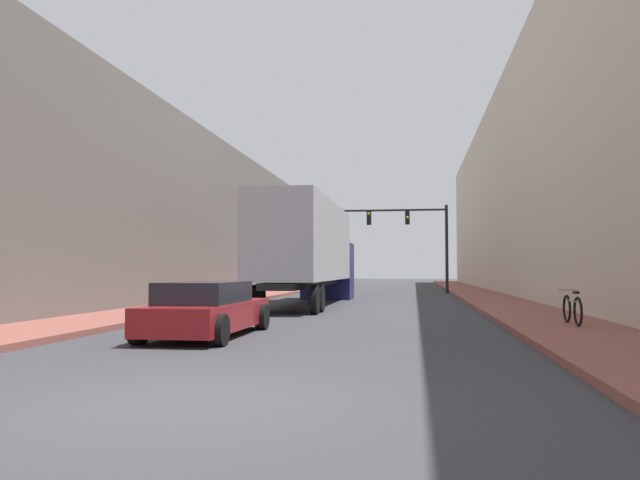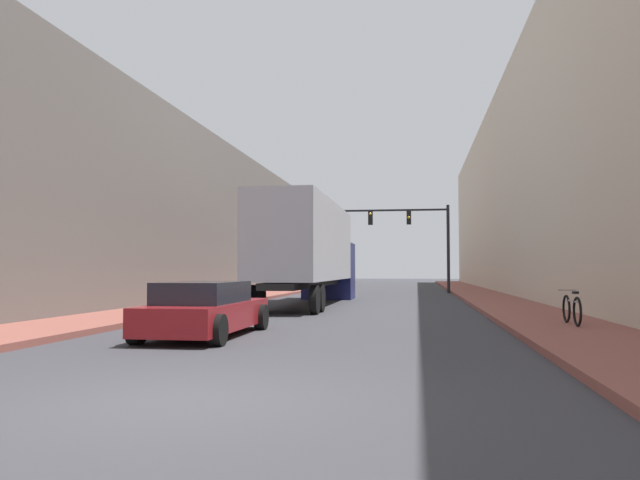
{
  "view_description": "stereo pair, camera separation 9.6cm",
  "coord_description": "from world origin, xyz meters",
  "px_view_note": "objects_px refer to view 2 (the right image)",
  "views": [
    {
      "loc": [
        2.57,
        -6.95,
        1.52
      ],
      "look_at": [
        -0.57,
        13.8,
        2.52
      ],
      "focal_mm": 35.0,
      "sensor_mm": 36.0,
      "label": 1
    },
    {
      "loc": [
        2.66,
        -6.94,
        1.52
      ],
      "look_at": [
        -0.57,
        13.8,
        2.52
      ],
      "focal_mm": 35.0,
      "sensor_mm": 36.0,
      "label": 2
    }
  ],
  "objects_px": {
    "semi_truck": "(310,249)",
    "sedan_car": "(206,310)",
    "parked_bicycle": "(572,309)",
    "traffic_signal_gantry": "(417,231)"
  },
  "relations": [
    {
      "from": "semi_truck",
      "to": "sedan_car",
      "type": "xyz_separation_m",
      "value": [
        -0.22,
        -12.75,
        -1.8
      ]
    },
    {
      "from": "semi_truck",
      "to": "parked_bicycle",
      "type": "xyz_separation_m",
      "value": [
        8.37,
        -10.07,
        -1.88
      ]
    },
    {
      "from": "sedan_car",
      "to": "traffic_signal_gantry",
      "type": "distance_m",
      "value": 28.46
    },
    {
      "from": "semi_truck",
      "to": "sedan_car",
      "type": "bearing_deg",
      "value": -90.97
    },
    {
      "from": "sedan_car",
      "to": "parked_bicycle",
      "type": "height_order",
      "value": "sedan_car"
    },
    {
      "from": "sedan_car",
      "to": "traffic_signal_gantry",
      "type": "xyz_separation_m",
      "value": [
        4.82,
        27.84,
        3.48
      ]
    },
    {
      "from": "parked_bicycle",
      "to": "traffic_signal_gantry",
      "type": "bearing_deg",
      "value": 98.51
    },
    {
      "from": "semi_truck",
      "to": "traffic_signal_gantry",
      "type": "height_order",
      "value": "traffic_signal_gantry"
    },
    {
      "from": "traffic_signal_gantry",
      "to": "parked_bicycle",
      "type": "height_order",
      "value": "traffic_signal_gantry"
    },
    {
      "from": "semi_truck",
      "to": "parked_bicycle",
      "type": "relative_size",
      "value": 7.51
    }
  ]
}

